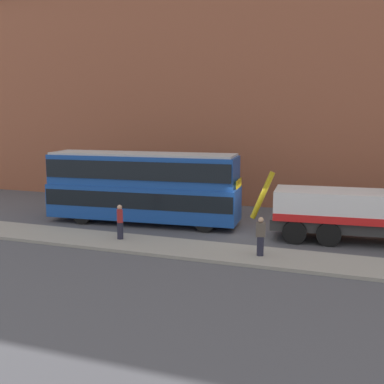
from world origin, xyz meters
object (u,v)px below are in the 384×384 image
(pedestrian_onlooker, at_px, (120,222))
(recovery_tow_truck, at_px, (376,208))
(pedestrian_bystander, at_px, (260,237))
(double_decker_bus, at_px, (143,185))

(pedestrian_onlooker, bearing_deg, recovery_tow_truck, -15.46)
(pedestrian_bystander, bearing_deg, recovery_tow_truck, -63.41)
(recovery_tow_truck, relative_size, pedestrian_bystander, 5.98)
(double_decker_bus, height_order, pedestrian_bystander, double_decker_bus)
(recovery_tow_truck, height_order, pedestrian_bystander, recovery_tow_truck)
(double_decker_bus, relative_size, pedestrian_bystander, 6.54)
(double_decker_bus, bearing_deg, pedestrian_bystander, -34.11)
(pedestrian_onlooker, xyz_separation_m, pedestrian_bystander, (7.05, -0.34, 0.00))
(double_decker_bus, bearing_deg, pedestrian_onlooker, -85.54)
(recovery_tow_truck, xyz_separation_m, double_decker_bus, (-12.45, -0.04, 0.47))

